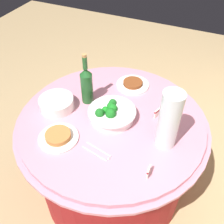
{
  "coord_description": "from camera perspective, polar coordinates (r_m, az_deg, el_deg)",
  "views": [
    {
      "loc": [
        1.01,
        0.45,
        1.82
      ],
      "look_at": [
        0.0,
        0.0,
        0.79
      ],
      "focal_mm": 41.69,
      "sensor_mm": 36.0,
      "label": 1
    }
  ],
  "objects": [
    {
      "name": "ground_plane",
      "position": [
        2.13,
        0.0,
        -15.73
      ],
      "size": [
        6.0,
        6.0,
        0.0
      ],
      "primitive_type": "plane",
      "color": "tan"
    },
    {
      "name": "buffet_table",
      "position": [
        1.82,
        0.0,
        -9.59
      ],
      "size": [
        1.16,
        1.16,
        0.74
      ],
      "color": "maroon",
      "rests_on": "ground_plane"
    },
    {
      "name": "broccoli_bowl",
      "position": [
        1.52,
        -0.08,
        -0.23
      ],
      "size": [
        0.28,
        0.28,
        0.11
      ],
      "color": "white",
      "rests_on": "buffet_table"
    },
    {
      "name": "plate_stack",
      "position": [
        1.62,
        -12.05,
        1.86
      ],
      "size": [
        0.21,
        0.21,
        0.07
      ],
      "color": "white",
      "rests_on": "buffet_table"
    },
    {
      "name": "wine_bottle",
      "position": [
        1.59,
        -5.58,
        6.05
      ],
      "size": [
        0.07,
        0.07,
        0.34
      ],
      "color": "#1D5022",
      "rests_on": "buffet_table"
    },
    {
      "name": "decorative_fruit_vase",
      "position": [
        1.33,
        12.3,
        -2.31
      ],
      "size": [
        0.11,
        0.11,
        0.34
      ],
      "color": "silver",
      "rests_on": "buffet_table"
    },
    {
      "name": "serving_tongs",
      "position": [
        1.37,
        -3.2,
        -8.77
      ],
      "size": [
        0.08,
        0.17,
        0.01
      ],
      "color": "silver",
      "rests_on": "buffet_table"
    },
    {
      "name": "food_plate_stir_fry",
      "position": [
        1.78,
        4.56,
        6.13
      ],
      "size": [
        0.22,
        0.22,
        0.03
      ],
      "color": "white",
      "rests_on": "buffet_table"
    },
    {
      "name": "food_plate_peanuts",
      "position": [
        1.45,
        -11.7,
        -5.32
      ],
      "size": [
        0.22,
        0.22,
        0.04
      ],
      "color": "white",
      "rests_on": "buffet_table"
    },
    {
      "name": "label_placard_front",
      "position": [
        1.62,
        13.36,
        1.15
      ],
      "size": [
        0.05,
        0.01,
        0.05
      ],
      "color": "white",
      "rests_on": "buffet_table"
    },
    {
      "name": "label_placard_mid",
      "position": [
        1.56,
        9.88,
        -0.14
      ],
      "size": [
        0.05,
        0.02,
        0.05
      ],
      "color": "white",
      "rests_on": "buffet_table"
    },
    {
      "name": "label_placard_rear",
      "position": [
        1.28,
        8.05,
        -12.74
      ],
      "size": [
        0.05,
        0.01,
        0.05
      ],
      "color": "white",
      "rests_on": "buffet_table"
    }
  ]
}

